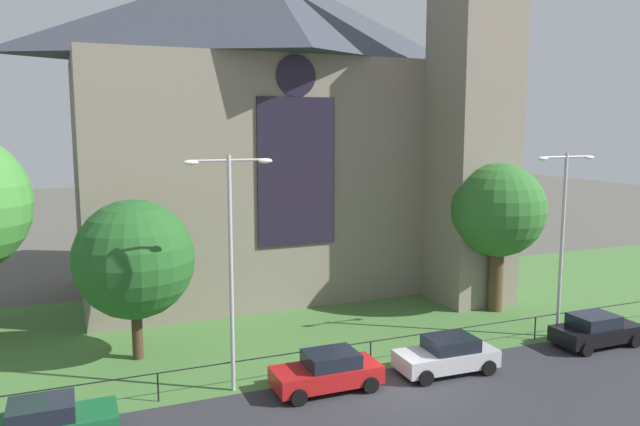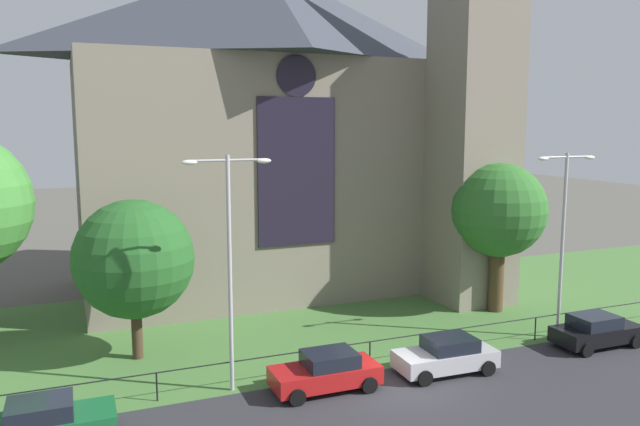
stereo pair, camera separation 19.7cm
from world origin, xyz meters
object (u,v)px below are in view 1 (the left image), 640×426
tree_left_near (134,259)px  parked_car_red (327,371)px  parked_car_black (596,330)px  parked_car_silver (447,355)px  streetlamp_near (230,246)px  parked_car_green (48,424)px  streetlamp_far (563,223)px  church_building (277,124)px  tree_right_near (498,211)px

tree_left_near → parked_car_red: bearing=-44.2°
parked_car_black → tree_left_near: bearing=162.2°
parked_car_red → parked_car_silver: same height
streetlamp_near → parked_car_green: bearing=-164.4°
streetlamp_far → parked_car_red: 13.74m
streetlamp_far → parked_car_black: size_ratio=2.12×
streetlamp_near → parked_car_black: (16.89, -1.66, -4.98)m
streetlamp_near → parked_car_red: (3.39, -1.36, -4.98)m
church_building → tree_left_near: 14.91m
tree_right_near → parked_car_red: bearing=-154.5°
tree_right_near → parked_car_silver: size_ratio=1.93×
streetlamp_far → parked_car_green: bearing=-175.4°
tree_left_near → streetlamp_far: bearing=-14.2°
parked_car_black → streetlamp_far: bearing=113.9°
church_building → parked_car_green: size_ratio=6.17×
tree_left_near → parked_car_green: size_ratio=1.68×
streetlamp_near → parked_car_silver: bearing=-10.9°
streetlamp_near → parked_car_green: size_ratio=2.16×
parked_car_green → tree_right_near: bearing=16.6°
tree_left_near → parked_car_red: 9.68m
tree_left_near → parked_car_black: size_ratio=1.68×
parked_car_black → church_building: bearing=122.4°
parked_car_red → parked_car_black: 13.50m
church_building → parked_car_red: (-3.41, -15.83, -9.53)m
streetlamp_near → parked_car_black: bearing=-5.6°
streetlamp_near → parked_car_silver: 10.14m
tree_right_near → streetlamp_far: 4.70m
streetlamp_far → parked_car_silver: streetlamp_far is taller
church_building → streetlamp_far: (9.37, -14.46, -4.65)m
tree_right_near → streetlamp_near: bearing=-163.7°
tree_left_near → parked_car_black: 21.28m
church_building → tree_left_near: (-9.82, -9.60, -5.81)m
parked_car_green → parked_car_black: 23.45m
streetlamp_near → tree_right_near: bearing=16.3°
parked_car_silver → parked_car_green: bearing=2.6°
church_building → parked_car_black: size_ratio=6.17×
tree_right_near → streetlamp_near: 16.80m
parked_car_green → parked_car_black: size_ratio=1.00×
parked_car_red → parked_car_black: size_ratio=1.00×
streetlamp_far → parked_car_green: (-22.73, -1.83, -4.88)m
streetlamp_near → parked_car_silver: streetlamp_near is taller
tree_right_near → streetlamp_far: streetlamp_far is taller
tree_left_near → parked_car_black: tree_left_near is taller
tree_left_near → streetlamp_far: size_ratio=0.79×
tree_right_near → parked_car_green: size_ratio=1.95×
parked_car_red → parked_car_silver: size_ratio=0.99×
tree_right_near → parked_car_red: tree_right_near is taller
church_building → parked_car_silver: 18.83m
parked_car_green → parked_car_silver: size_ratio=0.99×
church_building → streetlamp_near: church_building is taller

